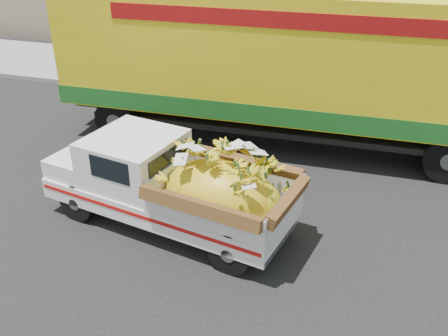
% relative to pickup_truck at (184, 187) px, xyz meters
% --- Properties ---
extents(ground, '(100.00, 100.00, 0.00)m').
position_rel_pickup_truck_xyz_m(ground, '(0.75, -0.70, -0.89)').
color(ground, black).
rests_on(ground, ground).
extents(curb, '(60.00, 0.25, 0.15)m').
position_rel_pickup_truck_xyz_m(curb, '(0.75, 6.78, -0.82)').
color(curb, gray).
rests_on(curb, ground).
extents(sidewalk, '(60.00, 4.00, 0.14)m').
position_rel_pickup_truck_xyz_m(sidewalk, '(0.75, 8.88, -0.82)').
color(sidewalk, gray).
rests_on(sidewalk, ground).
extents(pickup_truck, '(4.98, 2.57, 1.66)m').
position_rel_pickup_truck_xyz_m(pickup_truck, '(0.00, 0.00, 0.00)').
color(pickup_truck, black).
rests_on(pickup_truck, ground).
extents(semi_trailer, '(12.02, 2.80, 3.80)m').
position_rel_pickup_truck_xyz_m(semi_trailer, '(1.33, 4.33, 1.23)').
color(semi_trailer, black).
rests_on(semi_trailer, ground).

